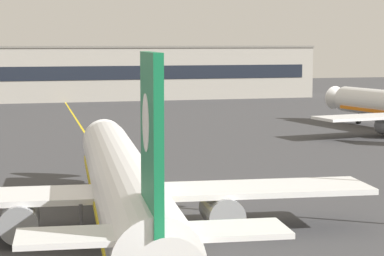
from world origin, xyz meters
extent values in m
cube|color=yellow|center=(0.00, 30.00, 0.00)|extent=(10.72, 179.72, 0.01)
cylinder|color=white|center=(-2.91, 10.34, 3.50)|extent=(7.44, 36.20, 3.80)
cone|color=white|center=(-0.95, 29.54, 3.50)|extent=(3.86, 2.95, 3.61)
cube|color=gold|center=(-2.91, 10.34, 2.46)|extent=(7.07, 33.33, 0.44)
cube|color=black|center=(-1.15, 27.65, 4.17)|extent=(2.95, 1.38, 0.60)
cube|color=white|center=(-2.85, 10.94, 2.65)|extent=(32.32, 8.03, 0.36)
cylinder|color=gray|center=(-9.12, 10.58, 1.43)|extent=(2.65, 3.81, 2.30)
cylinder|color=black|center=(-8.93, 12.42, 1.43)|extent=(1.96, 0.38, 1.95)
cylinder|color=gray|center=(3.21, 9.32, 1.43)|extent=(2.65, 3.81, 2.30)
cylinder|color=black|center=(3.40, 11.16, 1.43)|extent=(1.96, 0.38, 1.95)
cube|color=#147042|center=(-4.52, -5.37, 8.05)|extent=(0.89, 4.82, 7.20)
cylinder|color=white|center=(-4.49, -5.08, 8.77)|extent=(0.68, 2.43, 2.40)
cube|color=white|center=(-4.58, -5.97, 4.36)|extent=(11.23, 3.90, 0.24)
cylinder|color=#4C4C51|center=(-1.44, 24.77, 1.48)|extent=(0.24, 0.24, 1.60)
cylinder|color=black|center=(-1.44, 24.77, 0.45)|extent=(0.49, 0.94, 0.90)
cylinder|color=#4C4C51|center=(-5.70, 8.62, 1.77)|extent=(0.24, 0.24, 1.60)
cylinder|color=black|center=(-5.70, 8.62, 0.65)|extent=(0.53, 1.33, 1.30)
cylinder|color=#4C4C51|center=(-0.53, 8.09, 1.77)|extent=(0.24, 0.24, 1.60)
cylinder|color=black|center=(-0.53, 8.09, 0.65)|extent=(0.53, 1.33, 1.30)
cone|color=white|center=(41.83, 70.67, 3.48)|extent=(3.95, 3.12, 3.59)
cube|color=black|center=(42.12, 68.80, 4.14)|extent=(2.97, 1.53, 0.60)
cylinder|color=black|center=(38.52, 52.16, 1.42)|extent=(1.95, 0.48, 1.95)
cylinder|color=#4C4C51|center=(42.57, 65.95, 1.47)|extent=(0.24, 0.24, 1.59)
cylinder|color=black|center=(42.57, 65.95, 0.45)|extent=(0.53, 0.95, 0.90)
cone|color=orange|center=(-2.37, 25.58, 0.28)|extent=(0.36, 0.36, 0.55)
cylinder|color=white|center=(-2.37, 25.58, 0.30)|extent=(0.23, 0.23, 0.07)
cube|color=orange|center=(-2.37, 25.58, 0.01)|extent=(0.44, 0.44, 0.03)
cube|color=#9E998E|center=(-4.94, 123.68, 5.43)|extent=(127.33, 12.00, 10.85)
cube|color=black|center=(-4.94, 117.63, 5.83)|extent=(122.24, 0.12, 2.80)
cube|color=slate|center=(-4.94, 123.68, 11.05)|extent=(127.73, 12.40, 0.40)
camera|label=1|loc=(-11.14, -35.35, 12.05)|focal=71.27mm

